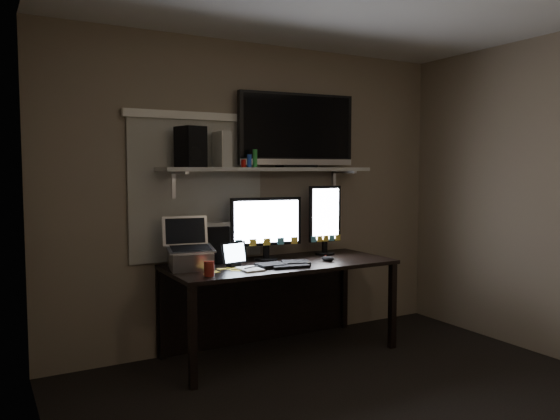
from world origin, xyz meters
TOP-DOWN VIEW (x-y plane):
  - back_wall at (0.00, 1.80)m, footprint 3.60×0.00m
  - left_wall at (-1.80, 0.00)m, footprint 0.00×3.60m
  - window_blinds at (-0.55, 1.79)m, footprint 1.10×0.02m
  - desk at (0.00, 1.55)m, footprint 1.80×0.75m
  - wall_shelf at (0.00, 1.62)m, footprint 1.80×0.35m
  - monitor_landscape at (-0.05, 1.58)m, footprint 0.60×0.14m
  - monitor_portrait at (0.53, 1.59)m, footprint 0.30×0.07m
  - keyboard at (-0.05, 1.29)m, footprint 0.45×0.24m
  - mouse at (0.37, 1.30)m, footprint 0.10×0.13m
  - notepad at (-0.35, 1.26)m, footprint 0.15×0.21m
  - tablet at (-0.40, 1.44)m, footprint 0.23×0.13m
  - file_sorter at (-0.48, 1.65)m, footprint 0.26×0.16m
  - laptop at (-0.72, 1.49)m, footprint 0.38×0.32m
  - cup at (-0.70, 1.19)m, footprint 0.09×0.09m
  - sticky_notes at (-0.54, 1.35)m, footprint 0.32×0.24m
  - tv at (0.29, 1.66)m, footprint 1.04×0.28m
  - game_console at (-0.40, 1.64)m, footprint 0.09×0.24m
  - speaker at (-0.67, 1.61)m, footprint 0.21×0.24m
  - bottles at (-0.20, 1.57)m, footprint 0.23×0.11m

SIDE VIEW (x-z plane):
  - desk at x=0.00m, z-range 0.19..0.92m
  - sticky_notes at x=-0.54m, z-range 0.73..0.73m
  - notepad at x=-0.35m, z-range 0.73..0.74m
  - keyboard at x=-0.05m, z-range 0.73..0.76m
  - mouse at x=0.37m, z-range 0.73..0.77m
  - cup at x=-0.70m, z-range 0.73..0.83m
  - tablet at x=-0.40m, z-range 0.73..0.92m
  - file_sorter at x=-0.48m, z-range 0.73..1.04m
  - laptop at x=-0.72m, z-range 0.73..1.11m
  - monitor_landscape at x=-0.05m, z-range 0.73..1.25m
  - monitor_portrait at x=0.53m, z-range 0.73..1.33m
  - back_wall at x=0.00m, z-range -0.55..3.05m
  - left_wall at x=-1.80m, z-range -0.55..3.05m
  - window_blinds at x=-0.55m, z-range 0.75..1.85m
  - wall_shelf at x=0.00m, z-range 1.45..1.48m
  - bottles at x=-0.20m, z-range 1.48..1.62m
  - game_console at x=-0.40m, z-range 1.48..1.76m
  - speaker at x=-0.67m, z-range 1.48..1.78m
  - tv at x=0.29m, z-range 1.48..2.10m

